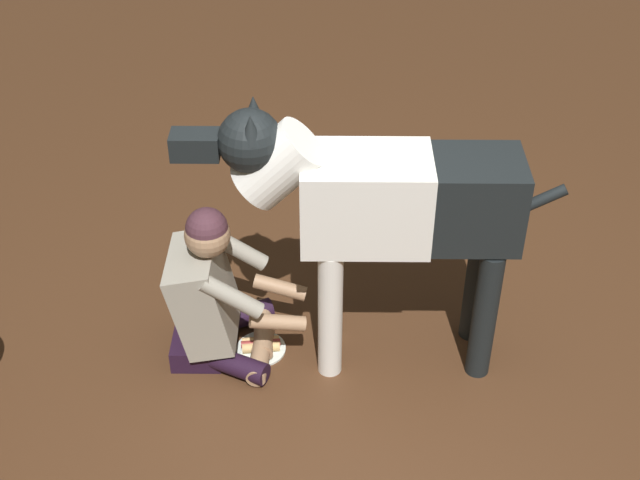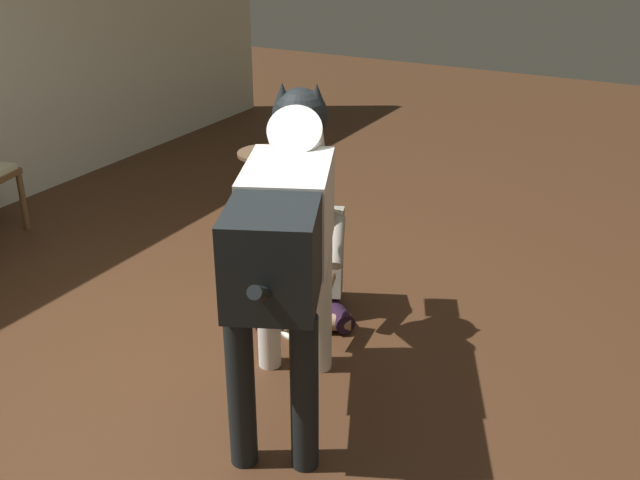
{
  "view_description": "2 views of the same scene",
  "coord_description": "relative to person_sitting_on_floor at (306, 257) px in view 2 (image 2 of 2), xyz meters",
  "views": [
    {
      "loc": [
        -0.95,
        2.55,
        3.07
      ],
      "look_at": [
        0.32,
        -0.27,
        0.73
      ],
      "focal_mm": 49.26,
      "sensor_mm": 36.0,
      "label": 1
    },
    {
      "loc": [
        -2.38,
        -1.95,
        2.13
      ],
      "look_at": [
        0.23,
        -0.52,
        0.77
      ],
      "focal_mm": 41.31,
      "sensor_mm": 36.0,
      "label": 2
    }
  ],
  "objects": [
    {
      "name": "hot_dog_on_plate",
      "position": [
        -0.19,
        -0.08,
        -0.32
      ],
      "size": [
        0.25,
        0.25,
        0.06
      ],
      "color": "white",
      "rests_on": "ground"
    },
    {
      "name": "large_dog",
      "position": [
        -0.7,
        -0.31,
        0.53
      ],
      "size": [
        1.59,
        0.82,
        1.37
      ],
      "color": "white",
      "rests_on": "ground"
    },
    {
      "name": "round_side_table",
      "position": [
        0.95,
        0.87,
        -0.02
      ],
      "size": [
        0.39,
        0.39,
        0.56
      ],
      "color": "brown",
      "rests_on": "ground"
    },
    {
      "name": "person_sitting_on_floor",
      "position": [
        0.0,
        0.0,
        0.0
      ],
      "size": [
        0.73,
        0.62,
        0.84
      ],
      "color": "black",
      "rests_on": "ground"
    },
    {
      "name": "ground_plane",
      "position": [
        -0.8,
        0.12,
        -0.35
      ],
      "size": [
        15.83,
        15.83,
        0.0
      ],
      "primitive_type": "plane",
      "color": "#472B18"
    }
  ]
}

